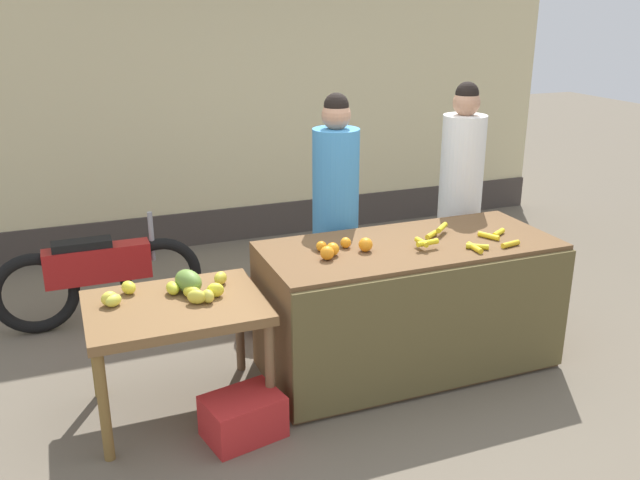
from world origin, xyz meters
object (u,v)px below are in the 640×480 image
object	(u,v)px
vendor_woman_white_shirt	(460,199)
parked_motorcycle	(99,276)
vendor_woman_blue_shirt	(335,217)
produce_sack	(262,304)
produce_crate	(243,416)

from	to	relation	value
vendor_woman_white_shirt	parked_motorcycle	xyz separation A→B (m)	(-2.77, 0.75, -0.54)
vendor_woman_blue_shirt	produce_sack	xyz separation A→B (m)	(-0.54, 0.16, -0.68)
produce_sack	parked_motorcycle	bearing A→B (deg)	150.93
parked_motorcycle	produce_sack	xyz separation A→B (m)	(1.13, -0.63, -0.16)
vendor_woman_blue_shirt	produce_sack	distance (m)	0.89
vendor_woman_blue_shirt	produce_sack	world-z (taller)	vendor_woman_blue_shirt
vendor_woman_blue_shirt	produce_crate	xyz separation A→B (m)	(-1.03, -1.09, -0.79)
parked_motorcycle	produce_sack	distance (m)	1.31
vendor_woman_white_shirt	parked_motorcycle	size ratio (longest dim) A/B	1.16
produce_sack	produce_crate	bearing A→B (deg)	-111.52
vendor_woman_blue_shirt	parked_motorcycle	distance (m)	1.92
parked_motorcycle	produce_crate	size ratio (longest dim) A/B	3.64
parked_motorcycle	vendor_woman_white_shirt	bearing A→B (deg)	-15.08
vendor_woman_white_shirt	vendor_woman_blue_shirt	bearing A→B (deg)	-177.91
parked_motorcycle	produce_sack	size ratio (longest dim) A/B	3.33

